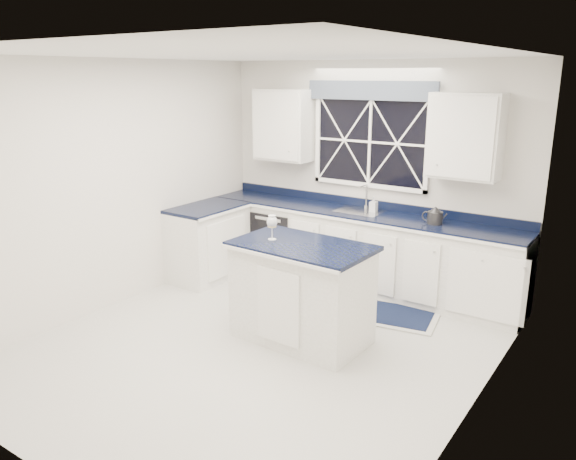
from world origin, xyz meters
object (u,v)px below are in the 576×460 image
Objects in this scene: island at (302,292)px; wine_glass at (272,223)px; dishwasher at (283,239)px; soap_bottle at (373,204)px; kettle at (435,216)px; faucet at (366,196)px.

island is 5.49× the size of wine_glass.
soap_bottle reaches higher than dishwasher.
wine_glass is at bearing -169.89° from island.
kettle is at bearing 57.49° from wine_glass.
dishwasher is at bearing 171.04° from kettle.
soap_bottle is at bearing 94.98° from island.
kettle is 1.53× the size of soap_bottle.
wine_glass reaches higher than dishwasher.
faucet reaches higher than dishwasher.
faucet reaches higher than wine_glass.
wine_glass is at bearing -92.34° from faucet.
kettle reaches higher than soap_bottle.
dishwasher is at bearing 131.88° from island.
faucet is (1.10, 0.19, 0.69)m from dishwasher.
soap_bottle is at bearing 162.33° from kettle.
soap_bottle is at bearing 5.00° from dishwasher.
wine_glass reaches higher than island.
faucet is 1.84m from wine_glass.
soap_bottle is at bearing 82.69° from wine_glass.
faucet is 1.66× the size of soap_bottle.
soap_bottle is (-0.81, 0.13, 0.00)m from kettle.
kettle is at bearing -12.85° from faucet.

